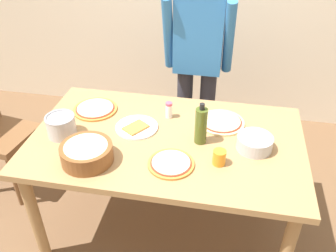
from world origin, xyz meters
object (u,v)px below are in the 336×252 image
pizza_raw_on_board (221,122)px  pizza_second_cooked (171,163)px  salt_shaker (169,110)px  steel_pot (61,125)px  dining_table (166,150)px  olive_oil_bottle (201,125)px  popcorn_bowl (87,152)px  mixing_bowl_steel (255,143)px  pizza_cooked_on_tray (95,109)px  plate_with_slice (137,127)px  person_cook (198,58)px  cup_orange (219,157)px

pizza_raw_on_board → pizza_second_cooked: size_ratio=1.15×
pizza_second_cooked → salt_shaker: 0.47m
steel_pot → pizza_raw_on_board: bearing=17.9°
dining_table → steel_pot: steel_pot is taller
olive_oil_bottle → salt_shaker: (-0.23, 0.22, -0.06)m
popcorn_bowl → mixing_bowl_steel: popcorn_bowl is taller
mixing_bowl_steel → salt_shaker: bearing=156.5°
steel_pot → salt_shaker: steel_pot is taller
popcorn_bowl → pizza_cooked_on_tray: bearing=105.7°
pizza_raw_on_board → plate_with_slice: plate_with_slice is taller
person_cook → plate_with_slice: (-0.29, -0.70, -0.17)m
pizza_cooked_on_tray → cup_orange: size_ratio=3.38×
person_cook → mixing_bowl_steel: size_ratio=8.10×
dining_table → pizza_raw_on_board: (0.31, 0.21, 0.10)m
popcorn_bowl → cup_orange: 0.71m
dining_table → popcorn_bowl: 0.50m
person_cook → olive_oil_bottle: size_ratio=6.33×
cup_orange → dining_table: bearing=151.1°
person_cook → steel_pot: person_cook is taller
person_cook → pizza_second_cooked: 1.00m
mixing_bowl_steel → olive_oil_bottle: olive_oil_bottle is taller
plate_with_slice → person_cook: bearing=67.7°
plate_with_slice → steel_pot: (-0.42, -0.14, 0.06)m
popcorn_bowl → olive_oil_bottle: bearing=26.3°
popcorn_bowl → mixing_bowl_steel: 0.93m
popcorn_bowl → mixing_bowl_steel: (0.89, 0.27, -0.02)m
steel_pot → plate_with_slice: bearing=19.1°
plate_with_slice → pizza_second_cooked: bearing=-47.7°
person_cook → steel_pot: bearing=-129.9°
pizza_cooked_on_tray → pizza_second_cooked: size_ratio=1.15×
dining_table → pizza_cooked_on_tray: pizza_cooked_on_tray is taller
pizza_cooked_on_tray → popcorn_bowl: (0.14, -0.50, 0.05)m
dining_table → mixing_bowl_steel: 0.52m
pizza_cooked_on_tray → mixing_bowl_steel: bearing=-12.3°
pizza_second_cooked → dining_table: bearing=106.7°
mixing_bowl_steel → cup_orange: (-0.19, -0.17, 0.00)m
dining_table → person_cook: 0.81m
person_cook → salt_shaker: (-0.11, -0.53, -0.13)m
plate_with_slice → salt_shaker: 0.24m
dining_table → pizza_second_cooked: (0.07, -0.23, 0.10)m
person_cook → steel_pot: (-0.70, -0.84, -0.11)m
salt_shaker → mixing_bowl_steel: bearing=-23.5°
person_cook → popcorn_bowl: bearing=-114.2°
dining_table → pizza_second_cooked: pizza_second_cooked is taller
popcorn_bowl → steel_pot: size_ratio=1.61×
popcorn_bowl → salt_shaker: 0.62m
plate_with_slice → steel_pot: size_ratio=1.50×
olive_oil_bottle → salt_shaker: 0.32m
pizza_second_cooked → plate_with_slice: 0.40m
pizza_raw_on_board → olive_oil_bottle: bearing=-117.4°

